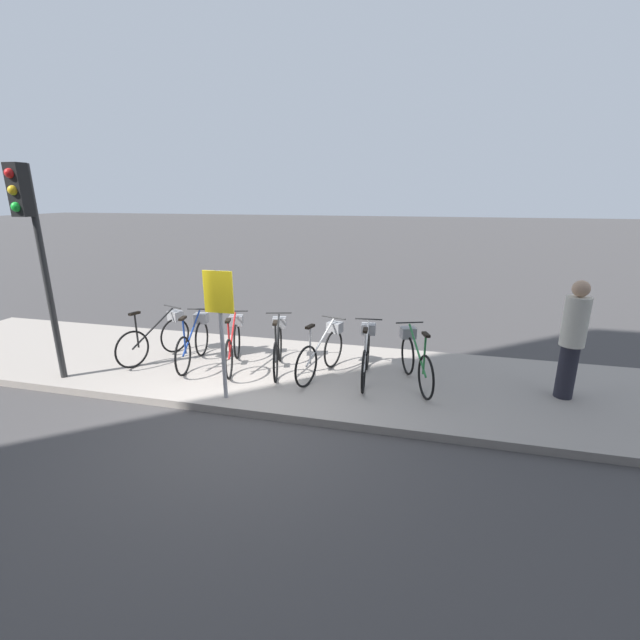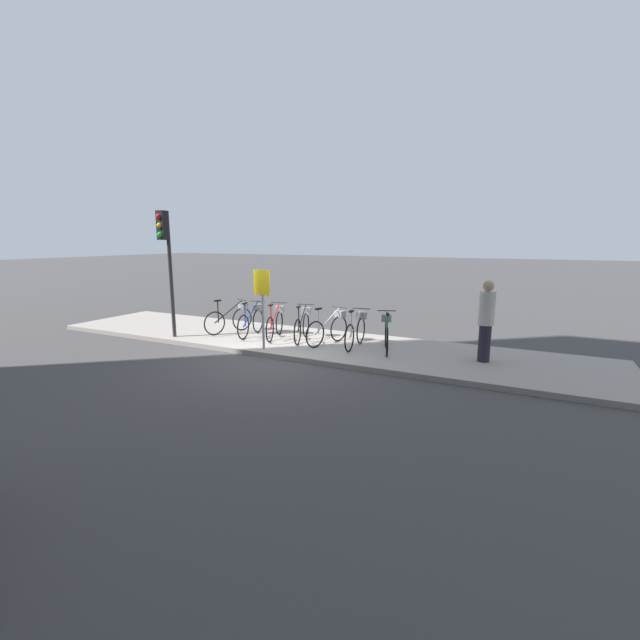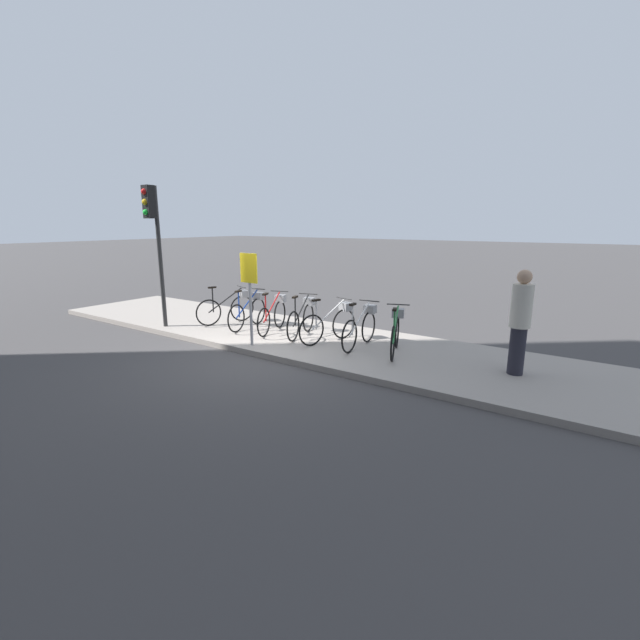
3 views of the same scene
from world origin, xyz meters
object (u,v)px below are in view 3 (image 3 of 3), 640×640
object	(u,v)px
parked_bicycle_6	(396,331)
traffic_light	(153,227)
parked_bicycle_0	(229,306)
parked_bicycle_2	(274,313)
parked_bicycle_4	(331,322)
pedestrian	(520,320)
parked_bicycle_1	(249,310)
parked_bicycle_5	(361,326)
sign_post	(249,283)
parked_bicycle_3	(303,317)

from	to	relation	value
parked_bicycle_6	traffic_light	bearing A→B (deg)	-167.41
parked_bicycle_0	parked_bicycle_2	size ratio (longest dim) A/B	0.99
parked_bicycle_4	pedestrian	world-z (taller)	pedestrian
parked_bicycle_1	parked_bicycle_5	xyz separation A→B (m)	(3.09, 0.08, 0.00)
sign_post	traffic_light	bearing A→B (deg)	-179.00
parked_bicycle_2	parked_bicycle_5	bearing A→B (deg)	1.00
traffic_light	parked_bicycle_2	bearing A→B (deg)	25.98
parked_bicycle_2	traffic_light	bearing A→B (deg)	-154.02
parked_bicycle_6	traffic_light	world-z (taller)	traffic_light
parked_bicycle_2	pedestrian	bearing A→B (deg)	0.44
parked_bicycle_2	traffic_light	world-z (taller)	traffic_light
parked_bicycle_1	parked_bicycle_3	world-z (taller)	same
parked_bicycle_5	sign_post	xyz separation A→B (m)	(-1.95, -1.25, 0.89)
parked_bicycle_5	traffic_light	world-z (taller)	traffic_light
parked_bicycle_5	pedestrian	size ratio (longest dim) A/B	0.89
pedestrian	parked_bicycle_0	bearing A→B (deg)	-179.81
parked_bicycle_0	parked_bicycle_5	size ratio (longest dim) A/B	0.95
pedestrian	parked_bicycle_2	bearing A→B (deg)	-179.56
parked_bicycle_4	parked_bicycle_6	world-z (taller)	same
parked_bicycle_3	pedestrian	bearing A→B (deg)	-0.34
parked_bicycle_5	parked_bicycle_6	world-z (taller)	same
parked_bicycle_1	pedestrian	size ratio (longest dim) A/B	0.89
parked_bicycle_0	parked_bicycle_3	bearing A→B (deg)	1.22
parked_bicycle_2	parked_bicycle_5	xyz separation A→B (m)	(2.35, 0.04, 0.00)
pedestrian	traffic_light	distance (m)	8.17
parked_bicycle_6	parked_bicycle_1	bearing A→B (deg)	-179.17
parked_bicycle_3	parked_bicycle_4	world-z (taller)	same
parked_bicycle_3	sign_post	bearing A→B (deg)	-107.55
parked_bicycle_2	parked_bicycle_6	xyz separation A→B (m)	(3.13, 0.02, 0.00)
parked_bicycle_5	traffic_light	size ratio (longest dim) A/B	0.47
parked_bicycle_1	parked_bicycle_2	distance (m)	0.75
parked_bicycle_5	sign_post	size ratio (longest dim) A/B	0.83
parked_bicycle_0	parked_bicycle_5	bearing A→B (deg)	0.33
parked_bicycle_4	pedestrian	size ratio (longest dim) A/B	0.87
traffic_light	parked_bicycle_3	bearing A→B (deg)	21.39
parked_bicycle_0	parked_bicycle_1	distance (m)	0.77
parked_bicycle_3	parked_bicycle_5	xyz separation A→B (m)	(1.54, -0.03, 0.00)
parked_bicycle_6	pedestrian	world-z (taller)	pedestrian
parked_bicycle_6	sign_post	world-z (taller)	sign_post
parked_bicycle_4	parked_bicycle_6	bearing A→B (deg)	0.41
parked_bicycle_3	pedestrian	distance (m)	4.57
parked_bicycle_2	sign_post	size ratio (longest dim) A/B	0.80
parked_bicycle_2	parked_bicycle_3	distance (m)	0.81
traffic_light	parked_bicycle_5	bearing A→B (deg)	14.76
parked_bicycle_4	sign_post	bearing A→B (deg)	-135.27
parked_bicycle_0	parked_bicycle_6	xyz separation A→B (m)	(4.64, -0.00, 0.00)
pedestrian	traffic_light	xyz separation A→B (m)	(-7.93, -1.30, 1.49)
parked_bicycle_1	traffic_light	bearing A→B (deg)	-146.40
parked_bicycle_5	parked_bicycle_6	xyz separation A→B (m)	(0.78, -0.02, 0.00)
parked_bicycle_2	parked_bicycle_5	world-z (taller)	same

